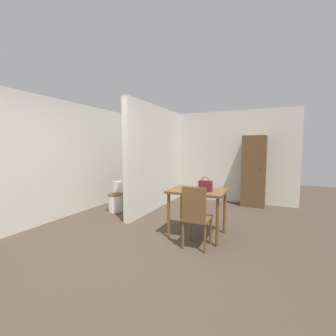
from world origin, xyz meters
name	(u,v)px	position (x,y,z in m)	size (l,w,h in m)	color
ground_plane	(109,261)	(0.00, 0.00, 0.00)	(16.00, 16.00, 0.00)	#4C3D30
wall_back	(199,156)	(0.00, 4.10, 1.25)	(5.21, 0.12, 2.50)	silver
wall_left	(91,158)	(-2.16, 2.02, 1.25)	(0.12, 5.04, 2.50)	silver
partition_wall	(157,158)	(-0.66, 2.68, 1.25)	(0.12, 2.73, 2.50)	silver
dining_table	(198,196)	(0.81, 1.32, 0.69)	(0.93, 0.71, 0.80)	brown
wooden_chair	(196,215)	(0.93, 0.83, 0.51)	(0.39, 0.39, 0.94)	brown
toilet	(117,198)	(-1.38, 2.00, 0.30)	(0.36, 0.51, 0.68)	white
handbag	(205,186)	(0.96, 1.23, 0.89)	(0.21, 0.10, 0.24)	maroon
wooden_cabinet	(254,171)	(1.53, 3.82, 0.90)	(0.57, 0.44, 1.80)	brown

